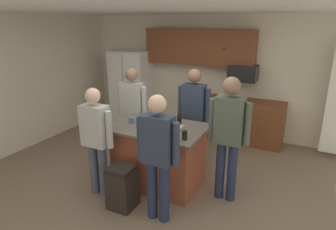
{
  "coord_description": "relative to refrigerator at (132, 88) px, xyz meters",
  "views": [
    {
      "loc": [
        1.84,
        -3.45,
        2.46
      ],
      "look_at": [
        -0.09,
        0.47,
        1.05
      ],
      "focal_mm": 31.3,
      "sensor_mm": 36.0,
      "label": 1
    }
  ],
  "objects": [
    {
      "name": "glass_dark_ale",
      "position": [
        2.44,
        -2.5,
        0.11
      ],
      "size": [
        0.07,
        0.07,
        0.12
      ],
      "color": "black",
      "rests_on": "kitchen_island"
    },
    {
      "name": "person_guest_by_door",
      "position": [
        2.94,
        -2.15,
        0.14
      ],
      "size": [
        0.57,
        0.23,
        1.78
      ],
      "rotation": [
        0.0,
        0.0,
        -3.09
      ],
      "color": "#232D4C",
      "rests_on": "ground"
    },
    {
      "name": "floor",
      "position": [
        2.0,
        -2.38,
        -0.9
      ],
      "size": [
        7.04,
        7.04,
        0.0
      ],
      "primitive_type": "plane",
      "color": "#7F6B56",
      "rests_on": "ground"
    },
    {
      "name": "glass_pilsner",
      "position": [
        2.12,
        -1.96,
        0.12
      ],
      "size": [
        0.07,
        0.07,
        0.14
      ],
      "color": "black",
      "rests_on": "kitchen_island"
    },
    {
      "name": "glass_stout_tall",
      "position": [
        1.68,
        -2.25,
        0.12
      ],
      "size": [
        0.07,
        0.07,
        0.13
      ],
      "color": "black",
      "rests_on": "kitchen_island"
    },
    {
      "name": "side_wall_left",
      "position": [
        -1.2,
        -2.38,
        0.4
      ],
      "size": [
        0.1,
        5.6,
        2.6
      ],
      "primitive_type": "cube",
      "color": "beige",
      "rests_on": "ground"
    },
    {
      "name": "person_guest_right",
      "position": [
        1.24,
        -2.86,
        0.02
      ],
      "size": [
        0.57,
        0.22,
        1.61
      ],
      "rotation": [
        0.0,
        0.0,
        0.77
      ],
      "color": "#4C5166",
      "rests_on": "ground"
    },
    {
      "name": "cabinet_run_lower",
      "position": [
        2.6,
        0.1,
        -0.45
      ],
      "size": [
        1.8,
        0.63,
        0.9
      ],
      "color": "brown",
      "rests_on": "ground"
    },
    {
      "name": "person_elder_center",
      "position": [
        2.3,
        -2.99,
        0.06
      ],
      "size": [
        0.57,
        0.22,
        1.66
      ],
      "rotation": [
        0.0,
        0.0,
        2.04
      ],
      "color": "#232D4C",
      "rests_on": "ground"
    },
    {
      "name": "serving_tray",
      "position": [
        2.05,
        -2.23,
        0.07
      ],
      "size": [
        0.44,
        0.3,
        0.04
      ],
      "color": "#B7B7BC",
      "rests_on": "kitchen_island"
    },
    {
      "name": "back_wall",
      "position": [
        2.0,
        0.42,
        0.4
      ],
      "size": [
        6.4,
        0.1,
        2.6
      ],
      "primitive_type": "cube",
      "color": "beige",
      "rests_on": "ground"
    },
    {
      "name": "kitchen_island",
      "position": [
        1.91,
        -2.21,
        -0.42
      ],
      "size": [
        1.38,
        0.98,
        0.95
      ],
      "color": "#9E4C33",
      "rests_on": "ground"
    },
    {
      "name": "ceiling",
      "position": [
        2.0,
        -2.38,
        1.7
      ],
      "size": [
        7.04,
        7.04,
        0.0
      ],
      "primitive_type": "plane",
      "color": "white"
    },
    {
      "name": "refrigerator",
      "position": [
        0.0,
        0.0,
        0.0
      ],
      "size": [
        0.88,
        0.76,
        1.8
      ],
      "color": "white",
      "rests_on": "ground"
    },
    {
      "name": "trash_bin",
      "position": [
        1.74,
        -2.98,
        -0.6
      ],
      "size": [
        0.34,
        0.34,
        0.61
      ],
      "color": "black",
      "rests_on": "ground"
    },
    {
      "name": "cabinet_run_upper",
      "position": [
        1.6,
        0.22,
        1.02
      ],
      "size": [
        2.4,
        0.38,
        0.75
      ],
      "color": "brown"
    },
    {
      "name": "mug_blue_stoneware",
      "position": [
        1.44,
        -2.25,
        0.1
      ],
      "size": [
        0.12,
        0.08,
        0.09
      ],
      "color": "#4C6B99",
      "rests_on": "kitchen_island"
    },
    {
      "name": "person_host_foreground",
      "position": [
        2.13,
        -1.39,
        0.1
      ],
      "size": [
        0.57,
        0.23,
        1.72
      ],
      "rotation": [
        0.0,
        0.0,
        -1.84
      ],
      "color": "tan",
      "rests_on": "ground"
    },
    {
      "name": "person_guest_left",
      "position": [
        1.1,
        -1.68,
        0.09
      ],
      "size": [
        0.57,
        0.22,
        1.71
      ],
      "rotation": [
        0.0,
        0.0,
        -0.58
      ],
      "color": "tan",
      "rests_on": "ground"
    },
    {
      "name": "microwave_over_range",
      "position": [
        2.6,
        0.12,
        0.55
      ],
      "size": [
        0.56,
        0.4,
        0.32
      ],
      "primitive_type": "cube",
      "color": "black"
    }
  ]
}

